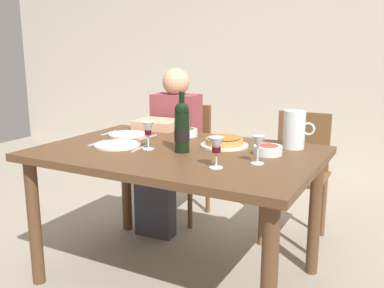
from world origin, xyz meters
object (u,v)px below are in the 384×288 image
object	(u,v)px
dinner_plate_right_setting	(118,145)
salad_bowl	(268,149)
baked_tart	(224,141)
diner_left	(169,144)
wine_bottle	(182,127)
olive_bowl	(187,132)
water_pitcher	(294,132)
wine_glass_left_diner	(148,130)
chair_right	(298,168)
wine_glass_right_diner	(258,144)
chair_left	(184,153)
dinner_plate_left_setting	(128,134)
dining_table	(177,166)
wine_glass_centre	(216,146)

from	to	relation	value
dinner_plate_right_setting	salad_bowl	bearing A→B (deg)	14.43
baked_tart	diner_left	distance (m)	0.79
wine_bottle	olive_bowl	size ratio (longest dim) A/B	2.45
baked_tart	water_pitcher	bearing A→B (deg)	20.75
wine_glass_left_diner	chair_right	size ratio (longest dim) A/B	0.17
dinner_plate_right_setting	chair_right	bearing A→B (deg)	50.35
wine_glass_right_diner	dinner_plate_right_setting	world-z (taller)	wine_glass_right_diner
baked_tart	dinner_plate_right_setting	xyz separation A→B (m)	(-0.53, -0.28, -0.02)
olive_bowl	wine_glass_right_diner	size ratio (longest dim) A/B	0.96
wine_glass_left_diner	diner_left	world-z (taller)	diner_left
dinner_plate_right_setting	diner_left	bearing A→B (deg)	97.72
baked_tart	diner_left	size ratio (longest dim) A/B	0.23
water_pitcher	chair_right	xyz separation A→B (m)	(-0.10, 0.54, -0.36)
baked_tart	chair_left	bearing A→B (deg)	133.33
water_pitcher	baked_tart	size ratio (longest dim) A/B	0.77
olive_bowl	dinner_plate_left_setting	xyz separation A→B (m)	(-0.34, -0.15, -0.02)
baked_tart	dinner_plate_left_setting	world-z (taller)	baked_tart
dining_table	chair_left	xyz separation A→B (m)	(-0.45, 0.89, -0.17)
dining_table	baked_tart	size ratio (longest dim) A/B	5.56
dining_table	chair_left	world-z (taller)	chair_left
wine_bottle	wine_glass_centre	world-z (taller)	wine_bottle
wine_glass_right_diner	olive_bowl	bearing A→B (deg)	145.78
salad_bowl	wine_glass_right_diner	distance (m)	0.21
water_pitcher	wine_glass_left_diner	xyz separation A→B (m)	(-0.69, -0.40, 0.02)
wine_glass_left_diner	dinner_plate_left_setting	distance (m)	0.43
dinner_plate_left_setting	diner_left	distance (m)	0.48
baked_tart	olive_bowl	xyz separation A→B (m)	(-0.32, 0.15, 0.00)
dinner_plate_left_setting	diner_left	size ratio (longest dim) A/B	0.21
dining_table	baked_tart	xyz separation A→B (m)	(0.19, 0.21, 0.12)
olive_bowl	wine_glass_centre	size ratio (longest dim) A/B	0.91
salad_bowl	wine_glass_right_diner	size ratio (longest dim) A/B	1.09
dinner_plate_right_setting	chair_left	world-z (taller)	chair_left
dining_table	salad_bowl	world-z (taller)	salad_bowl
baked_tart	dinner_plate_right_setting	distance (m)	0.60
dinner_plate_left_setting	chair_right	world-z (taller)	chair_right
baked_tart	salad_bowl	distance (m)	0.29
dinner_plate_left_setting	dinner_plate_right_setting	bearing A→B (deg)	-64.31
wine_glass_left_diner	wine_glass_centre	size ratio (longest dim) A/B	1.05
dining_table	wine_glass_left_diner	distance (m)	0.26
diner_left	dinner_plate_left_setting	bearing A→B (deg)	82.46
wine_bottle	olive_bowl	xyz separation A→B (m)	(-0.18, 0.38, -0.11)
salad_bowl	dinner_plate_right_setting	distance (m)	0.84
wine_glass_right_diner	wine_glass_left_diner	bearing A→B (deg)	179.51
water_pitcher	olive_bowl	bearing A→B (deg)	179.03
dinner_plate_left_setting	chair_right	bearing A→B (deg)	36.46
wine_glass_left_diner	dinner_plate_left_setting	bearing A→B (deg)	141.97
water_pitcher	olive_bowl	xyz separation A→B (m)	(-0.68, 0.01, -0.06)
wine_glass_centre	dinner_plate_right_setting	distance (m)	0.70
dining_table	water_pitcher	xyz separation A→B (m)	(0.55, 0.34, 0.18)
olive_bowl	chair_left	xyz separation A→B (m)	(-0.32, 0.54, -0.29)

